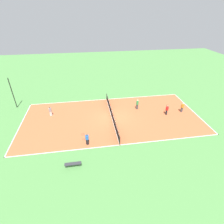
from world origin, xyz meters
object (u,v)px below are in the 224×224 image
player_center_orange (182,107)px  tennis_ball_near_net (63,104)px  tennis_ball_left_sideline (112,104)px  fence_post_back_right (13,93)px  player_far_green (137,104)px  player_coach_red (167,109)px  player_near_blue (87,138)px  bench (73,164)px  player_baseline_gray (50,111)px  tennis_ball_midcourt (93,103)px  tennis_net (112,114)px

player_center_orange → tennis_ball_near_net: bearing=151.8°
player_center_orange → tennis_ball_left_sideline: 10.07m
fence_post_back_right → tennis_ball_left_sideline: bearing=-95.3°
player_far_green → player_coach_red: bearing=20.7°
player_near_blue → tennis_ball_near_net: 10.30m
player_coach_red → tennis_ball_left_sideline: player_coach_red is taller
fence_post_back_right → player_far_green: bearing=-100.6°
player_near_blue → fence_post_back_right: fence_post_back_right is taller
player_center_orange → fence_post_back_right: (5.03, 23.46, 1.45)m
bench → fence_post_back_right: (12.75, 8.63, 1.90)m
player_near_blue → bench: bearing=107.5°
player_far_green → tennis_ball_left_sideline: 3.95m
player_far_green → fence_post_back_right: 17.83m
tennis_ball_near_net → fence_post_back_right: 6.99m
player_baseline_gray → tennis_ball_midcourt: player_baseline_gray is taller
bench → fence_post_back_right: size_ratio=0.33×
player_far_green → tennis_ball_midcourt: player_far_green is taller
player_center_orange → tennis_ball_near_net: 17.55m
player_near_blue → tennis_ball_midcourt: size_ratio=21.14×
player_far_green → tennis_ball_near_net: (3.13, 10.84, -0.83)m
tennis_net → tennis_ball_left_sideline: 3.76m
player_coach_red → fence_post_back_right: size_ratio=0.32×
tennis_net → bench: 9.17m
player_near_blue → tennis_ball_left_sideline: 9.47m
tennis_net → player_center_orange: size_ratio=7.49×
bench → tennis_ball_midcourt: size_ratio=22.51×
tennis_ball_midcourt → player_baseline_gray: bearing=116.0°
player_far_green → fence_post_back_right: size_ratio=0.33×
player_baseline_gray → player_near_blue: (-6.63, -4.70, 0.04)m
player_near_blue → tennis_ball_left_sideline: player_near_blue is taller
player_baseline_gray → tennis_ball_left_sideline: bearing=-131.2°
tennis_net → tennis_ball_midcourt: (4.64, 2.34, -0.48)m
player_baseline_gray → tennis_ball_left_sideline: size_ratio=20.38×
bench → tennis_ball_left_sideline: size_ratio=22.51×
player_baseline_gray → player_center_orange: 18.20m
player_coach_red → player_baseline_gray: bearing=105.1°
bench → tennis_ball_midcourt: (12.40, -2.54, -0.33)m
bench → player_baseline_gray: size_ratio=1.10×
tennis_ball_left_sideline → fence_post_back_right: (1.31, 14.14, 2.23)m
player_coach_red → fence_post_back_right: 21.78m
tennis_ball_near_net → tennis_ball_left_sideline: bearing=-98.9°
tennis_net → player_center_orange: bearing=-90.3°
tennis_ball_near_net → tennis_ball_midcourt: bearing=-92.7°
player_center_orange → tennis_ball_left_sideline: size_ratio=21.43×
player_baseline_gray → tennis_ball_left_sideline: (1.87, -8.79, -0.74)m
fence_post_back_right → player_baseline_gray: bearing=-120.7°
bench → tennis_ball_midcourt: 12.66m
player_far_green → bench: bearing=-82.4°
tennis_ball_near_net → tennis_ball_midcourt: size_ratio=1.00×
tennis_net → tennis_ball_midcourt: 5.21m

